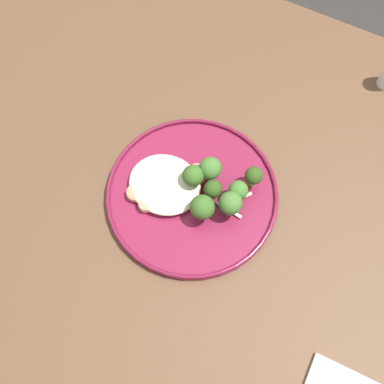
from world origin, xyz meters
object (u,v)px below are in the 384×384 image
(seared_scallop_large_seared, at_px, (152,190))
(broccoli_floret_near_rim, at_px, (238,191))
(dinner_plate, at_px, (192,195))
(seared_scallop_tilted_round, at_px, (161,180))
(broccoli_floret_tall_stalk, at_px, (254,176))
(seared_scallop_left_edge, at_px, (135,193))
(broccoli_floret_split_head, at_px, (193,176))
(seared_scallop_center_golden, at_px, (163,196))
(broccoli_floret_front_edge, at_px, (210,169))
(broccoli_floret_beside_noodles, at_px, (230,204))
(seared_scallop_tiny_bay, at_px, (178,194))
(seared_scallop_front_small, at_px, (146,205))
(broccoli_floret_left_leaning, at_px, (213,190))
(seared_scallop_rear_pale, at_px, (197,174))
(broccoli_floret_center_pile, at_px, (204,205))

(seared_scallop_large_seared, bearing_deg, broccoli_floret_near_rim, 23.03)
(dinner_plate, distance_m, seared_scallop_tilted_round, 0.06)
(seared_scallop_tilted_round, height_order, broccoli_floret_tall_stalk, broccoli_floret_tall_stalk)
(seared_scallop_left_edge, height_order, broccoli_floret_split_head, broccoli_floret_split_head)
(seared_scallop_left_edge, bearing_deg, seared_scallop_large_seared, 36.13)
(seared_scallop_center_golden, distance_m, broccoli_floret_front_edge, 0.09)
(seared_scallop_tilted_round, xyz_separation_m, broccoli_floret_split_head, (0.05, 0.02, 0.02))
(seared_scallop_center_golden, height_order, broccoli_floret_beside_noodles, broccoli_floret_beside_noodles)
(seared_scallop_tiny_bay, relative_size, seared_scallop_left_edge, 0.79)
(dinner_plate, bearing_deg, broccoli_floret_beside_noodles, 0.21)
(seared_scallop_front_small, bearing_deg, broccoli_floret_left_leaning, 37.36)
(broccoli_floret_split_head, bearing_deg, seared_scallop_left_edge, -142.33)
(seared_scallop_front_small, xyz_separation_m, seared_scallop_large_seared, (-0.00, 0.03, 0.00))
(seared_scallop_front_small, bearing_deg, seared_scallop_rear_pale, 60.17)
(seared_scallop_large_seared, xyz_separation_m, seared_scallop_left_edge, (-0.02, -0.02, -0.00))
(dinner_plate, distance_m, seared_scallop_left_edge, 0.10)
(broccoli_floret_beside_noodles, bearing_deg, seared_scallop_large_seared, -167.66)
(broccoli_floret_left_leaning, relative_size, broccoli_floret_front_edge, 0.78)
(broccoli_floret_center_pile, relative_size, broccoli_floret_split_head, 0.99)
(seared_scallop_large_seared, distance_m, broccoli_floret_left_leaning, 0.10)
(broccoli_floret_left_leaning, bearing_deg, seared_scallop_rear_pale, 153.11)
(seared_scallop_left_edge, xyz_separation_m, broccoli_floret_tall_stalk, (0.16, 0.11, 0.02))
(broccoli_floret_tall_stalk, bearing_deg, dinner_plate, -142.62)
(seared_scallop_tiny_bay, height_order, broccoli_floret_front_edge, broccoli_floret_front_edge)
(broccoli_floret_beside_noodles, bearing_deg, seared_scallop_tilted_round, -177.18)
(broccoli_floret_center_pile, bearing_deg, broccoli_floret_beside_noodles, 30.55)
(seared_scallop_large_seared, bearing_deg, broccoli_floret_tall_stalk, 32.49)
(seared_scallop_front_small, height_order, seared_scallop_large_seared, seared_scallop_large_seared)
(dinner_plate, bearing_deg, broccoli_floret_near_rim, 21.37)
(seared_scallop_front_small, height_order, seared_scallop_tilted_round, seared_scallop_tilted_round)
(broccoli_floret_split_head, bearing_deg, broccoli_floret_front_edge, 52.89)
(seared_scallop_tiny_bay, distance_m, broccoli_floret_left_leaning, 0.06)
(seared_scallop_front_small, bearing_deg, broccoli_floret_near_rim, 33.03)
(broccoli_floret_beside_noodles, distance_m, broccoli_floret_left_leaning, 0.04)
(broccoli_floret_split_head, bearing_deg, seared_scallop_large_seared, -141.69)
(seared_scallop_tilted_round, xyz_separation_m, broccoli_floret_beside_noodles, (0.12, 0.01, 0.02))
(broccoli_floret_beside_noodles, xyz_separation_m, broccoli_floret_tall_stalk, (0.01, 0.06, -0.00))
(dinner_plate, xyz_separation_m, broccoli_floret_front_edge, (0.01, 0.04, 0.04))
(seared_scallop_tilted_round, bearing_deg, broccoli_floret_center_pile, -10.23)
(seared_scallop_front_small, relative_size, broccoli_floret_split_head, 0.39)
(seared_scallop_large_seared, bearing_deg, broccoli_floret_left_leaning, 23.84)
(seared_scallop_tiny_bay, xyz_separation_m, broccoli_floret_beside_noodles, (0.09, 0.02, 0.03))
(seared_scallop_tiny_bay, distance_m, seared_scallop_left_edge, 0.07)
(seared_scallop_tilted_round, relative_size, seared_scallop_rear_pale, 0.85)
(broccoli_floret_front_edge, relative_size, broccoli_floret_near_rim, 1.15)
(broccoli_floret_beside_noodles, distance_m, broccoli_floret_tall_stalk, 0.06)
(seared_scallop_rear_pale, distance_m, seared_scallop_large_seared, 0.08)
(broccoli_floret_beside_noodles, relative_size, broccoli_floret_split_head, 1.00)
(seared_scallop_rear_pale, bearing_deg, dinner_plate, -77.56)
(dinner_plate, height_order, broccoli_floret_tall_stalk, broccoli_floret_tall_stalk)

